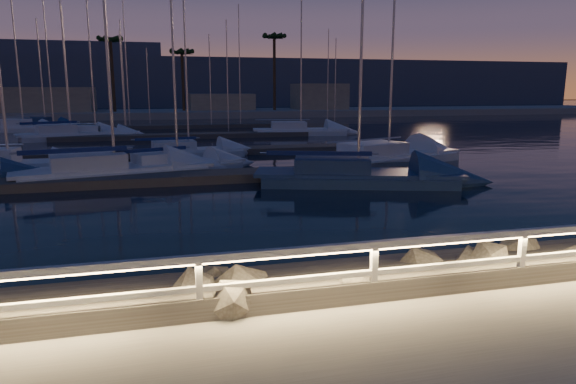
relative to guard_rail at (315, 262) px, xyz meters
name	(u,v)px	position (x,y,z in m)	size (l,w,h in m)	color
ground	(319,305)	(0.07, 0.00, -0.77)	(400.00, 400.00, 0.00)	#9E988F
harbor_water	(191,151)	(0.07, 31.22, -1.74)	(400.00, 440.00, 0.60)	black
guard_rail	(315,262)	(0.00, 0.00, 0.00)	(44.11, 0.12, 1.06)	white
riprap	(232,290)	(-1.18, 1.66, -1.02)	(37.73, 3.23, 1.41)	#665F57
floating_docks	(189,142)	(0.07, 32.50, -1.17)	(22.00, 36.00, 0.40)	#5A514A
far_shore	(170,111)	(-0.06, 74.05, -0.48)	(160.00, 14.00, 5.20)	#9E988F
palm_left	(110,43)	(-7.93, 72.00, 9.36)	(3.00, 3.00, 11.20)	#483821
palm_center	(182,54)	(2.07, 73.00, 8.01)	(3.00, 3.00, 9.70)	#483821
palm_right	(274,40)	(16.07, 72.00, 10.26)	(3.00, 3.00, 12.20)	#483821
distant_hills	(72,85)	(-22.06, 133.69, 3.96)	(230.00, 37.50, 18.00)	#3C465C
sailboat_a	(5,165)	(-9.90, 20.60, -0.91)	(7.91, 2.72, 13.35)	silver
sailboat_b	(174,165)	(-1.59, 18.91, -0.96)	(7.27, 4.37, 12.01)	silver
sailboat_c	(110,170)	(-4.65, 17.61, -0.91)	(9.38, 4.57, 15.35)	silver
sailboat_d	(352,174)	(6.06, 13.57, -0.93)	(9.51, 5.30, 15.52)	navy
sailboat_g	(186,151)	(-0.63, 25.05, -0.97)	(7.40, 2.82, 12.27)	silver
sailboat_h	(385,156)	(10.30, 19.18, -0.91)	(10.02, 5.95, 16.41)	silver
sailboat_i	(22,127)	(-15.39, 49.06, -0.91)	(7.92, 5.00, 13.22)	silver
sailboat_j	(68,134)	(-9.63, 39.18, -0.91)	(8.78, 5.03, 14.45)	silver
sailboat_k	(298,130)	(10.56, 38.59, -0.92)	(9.13, 3.95, 15.01)	silver
sailboat_m	(44,124)	(-14.44, 55.06, -0.94)	(7.16, 4.14, 11.86)	navy
sailboat_n	(94,133)	(-7.65, 40.06, -0.96)	(7.36, 3.06, 12.18)	silver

